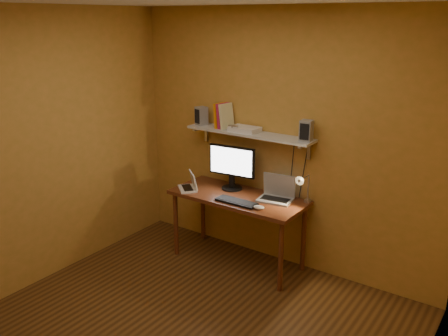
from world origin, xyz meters
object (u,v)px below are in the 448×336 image
Objects in this scene: netbook at (190,185)px; speaker_left at (201,116)px; speaker_right at (306,131)px; desk at (238,203)px; wall_shelf at (249,134)px; mouse at (259,207)px; desk_lamp at (303,185)px; monitor at (232,165)px; shelf_camera at (233,128)px; laptop at (277,193)px; router at (245,129)px; keyboard at (237,202)px.

speaker_left is (-0.09, 0.33, 0.67)m from netbook.
speaker_right is at bearing 18.75° from speaker_left.
desk is at bearing 55.50° from netbook.
wall_shelf is at bearing 90.00° from desk.
mouse is 0.29× the size of desk_lamp.
netbook is at bearing -147.33° from wall_shelf.
monitor is 4.74× the size of shelf_camera.
desk is 3.73× the size of desk_lamp.
laptop reaches higher than desk.
monitor is at bearing 136.28° from mouse.
laptop is 3.29× the size of mouse.
speaker_right is (1.23, 0.00, 0.00)m from speaker_left.
laptop is at bearing -9.57° from wall_shelf.
netbook is 0.82m from router.
speaker_left is (-0.45, 0.07, 0.46)m from monitor.
monitor reaches higher than desk_lamp.
shelf_camera is (-0.51, 0.32, 0.64)m from mouse.
laptop reaches higher than mouse.
monitor is at bearing 77.60° from netbook.
speaker_left is 0.99× the size of speaker_right.
netbook reaches higher than desk.
desk_lamp is at bearing 10.81° from desk.
keyboard is (0.10, -0.18, 0.10)m from desk.
speaker_left reaches higher than wall_shelf.
netbook is 1.55× the size of speaker_left.
monitor is (-0.16, 0.13, 0.35)m from desk.
laptop is 0.96× the size of desk_lamp.
mouse is 0.56× the size of speaker_left.
laptop is 0.93m from netbook.
router reaches higher than desk.
laptop is 1.19m from speaker_left.
keyboard is 2.21× the size of speaker_left.
desk is at bearing -40.05° from shelf_camera.
shelf_camera is (-0.15, -0.07, 0.05)m from wall_shelf.
mouse reaches higher than keyboard.
speaker_right reaches higher than speaker_left.
speaker_left reaches higher than mouse.
shelf_camera is at bearing -17.92° from monitor.
keyboard is 1.07m from speaker_left.
desk_lamp is at bearing 0.03° from shelf_camera.
desk_lamp is at bearing -5.88° from wall_shelf.
shelf_camera is at bearing 172.42° from laptop.
wall_shelf is 0.77m from desk_lamp.
desk is at bearing -44.41° from monitor.
shelf_camera is at bearing 139.95° from desk.
desk is 0.77m from shelf_camera.
monitor is 0.82m from desk_lamp.
wall_shelf is 3.73× the size of desk_lamp.
shelf_camera reaches higher than desk.
desk_lamp is at bearing 53.26° from netbook.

